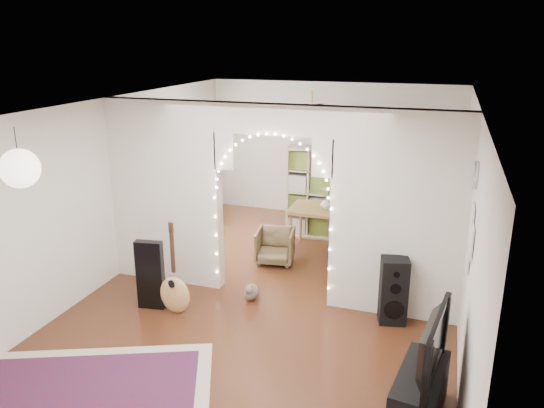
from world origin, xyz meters
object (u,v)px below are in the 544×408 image
(dining_table, at_px, (326,213))
(media_console, at_px, (419,395))
(bookcase, at_px, (332,194))
(floor_speaker, at_px, (394,291))
(dining_chair_right, at_px, (275,246))
(acoustic_guitar, at_px, (174,280))
(dining_chair_left, at_px, (347,226))

(dining_table, bearing_deg, media_console, -65.29)
(media_console, distance_m, bookcase, 4.93)
(floor_speaker, xyz_separation_m, dining_chair_right, (-2.02, 1.34, -0.16))
(dining_chair_right, bearing_deg, dining_table, 40.03)
(acoustic_guitar, distance_m, dining_chair_left, 3.81)
(media_console, bearing_deg, floor_speaker, 111.76)
(acoustic_guitar, relative_size, dining_chair_left, 2.00)
(dining_chair_left, bearing_deg, bookcase, -164.15)
(media_console, relative_size, dining_chair_right, 1.64)
(dining_chair_left, xyz_separation_m, dining_chair_right, (-0.92, -1.41, 0.03))
(floor_speaker, height_order, bookcase, bookcase)
(media_console, xyz_separation_m, dining_table, (-1.80, 3.86, 0.43))
(dining_table, distance_m, dining_chair_left, 0.83)
(dining_table, bearing_deg, bookcase, 93.10)
(media_console, height_order, dining_chair_right, dining_chair_right)
(floor_speaker, xyz_separation_m, bookcase, (-1.40, 2.76, 0.40))
(floor_speaker, xyz_separation_m, dining_chair_left, (-1.10, 2.75, -0.19))
(floor_speaker, distance_m, dining_chair_right, 2.43)
(media_console, height_order, bookcase, bookcase)
(dining_chair_left, bearing_deg, dining_table, -93.23)
(dining_table, bearing_deg, acoustic_guitar, -117.05)
(acoustic_guitar, height_order, media_console, acoustic_guitar)
(acoustic_guitar, xyz_separation_m, dining_table, (1.39, 2.76, 0.21))
(bookcase, bearing_deg, dining_chair_left, -8.84)
(acoustic_guitar, distance_m, bookcase, 3.71)
(acoustic_guitar, xyz_separation_m, dining_chair_right, (0.74, 2.01, -0.19))
(floor_speaker, distance_m, dining_table, 2.51)
(acoustic_guitar, bearing_deg, floor_speaker, 35.05)
(dining_table, distance_m, dining_chair_right, 1.08)
(bookcase, relative_size, dining_chair_right, 2.73)
(floor_speaker, relative_size, dining_chair_left, 1.62)
(floor_speaker, xyz_separation_m, media_console, (0.44, -1.77, -0.18))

